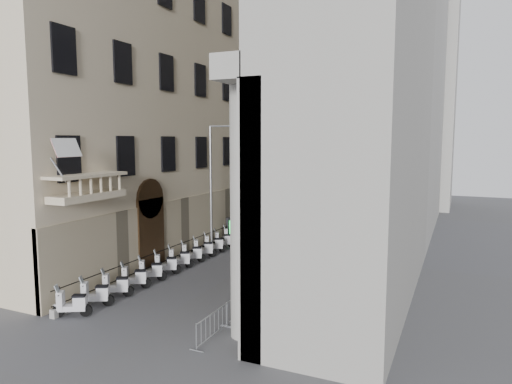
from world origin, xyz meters
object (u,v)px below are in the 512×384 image
at_px(scooter_0, 73,317).
at_px(info_kiosk, 231,229).
at_px(security_tent, 280,195).
at_px(street_lamp, 216,177).
at_px(pedestrian_b, 328,214).
at_px(pedestrian_a, 290,225).

bearing_deg(scooter_0, info_kiosk, -26.89).
relative_size(security_tent, street_lamp, 0.44).
bearing_deg(pedestrian_b, pedestrian_a, 98.50).
bearing_deg(street_lamp, info_kiosk, 87.69).
distance_m(scooter_0, pedestrian_b, 26.92).
relative_size(scooter_0, street_lamp, 0.17).
height_order(info_kiosk, pedestrian_b, pedestrian_b).
bearing_deg(security_tent, scooter_0, -90.13).
height_order(security_tent, street_lamp, street_lamp).
bearing_deg(scooter_0, pedestrian_a, -37.74).
height_order(security_tent, pedestrian_a, security_tent).
xyz_separation_m(security_tent, pedestrian_b, (4.35, 1.13, -1.69)).
bearing_deg(pedestrian_b, street_lamp, 91.37).
bearing_deg(pedestrian_b, scooter_0, 99.82).
distance_m(scooter_0, pedestrian_a, 20.11).
bearing_deg(info_kiosk, street_lamp, -68.98).
xyz_separation_m(scooter_0, security_tent, (0.06, 25.42, 2.66)).
relative_size(info_kiosk, pedestrian_b, 0.99).
xyz_separation_m(street_lamp, pedestrian_a, (3.07, 6.76, -4.34)).
distance_m(info_kiosk, pedestrian_b, 11.25).
bearing_deg(street_lamp, security_tent, 77.56).
relative_size(street_lamp, info_kiosk, 4.65).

